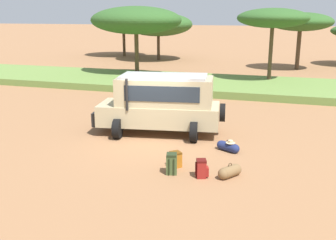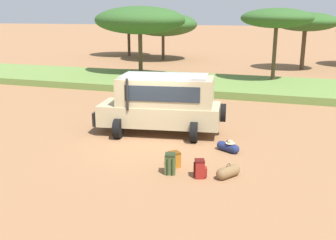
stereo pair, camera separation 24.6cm
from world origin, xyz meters
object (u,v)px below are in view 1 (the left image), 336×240
backpack_near_rear_wheel (202,169)px  duffel_bag_soft_canvas (230,171)px  safari_vehicle (162,103)px  acacia_tree_left_mid (158,24)px  backpack_beside_front_wheel (175,160)px  acacia_tree_right_mid (273,18)px  acacia_tree_far_left (123,21)px  acacia_tree_far_right (301,22)px  acacia_tree_centre_back (136,20)px  backpack_cluster_center (172,164)px  duffel_bag_low_black_case (228,147)px

backpack_near_rear_wheel → duffel_bag_soft_canvas: (0.81, 0.28, -0.10)m
safari_vehicle → acacia_tree_left_mid: bearing=109.2°
safari_vehicle → duffel_bag_soft_canvas: bearing=-47.3°
backpack_beside_front_wheel → acacia_tree_right_mid: size_ratio=0.10×
acacia_tree_far_left → acacia_tree_right_mid: bearing=-41.0°
acacia_tree_far_left → acacia_tree_far_right: 20.38m
acacia_tree_centre_back → backpack_beside_front_wheel: bearing=-64.2°
acacia_tree_left_mid → acacia_tree_far_right: 14.66m
acacia_tree_centre_back → acacia_tree_far_right: acacia_tree_centre_back is taller
duffel_bag_soft_canvas → acacia_tree_far_left: size_ratio=0.11×
backpack_near_rear_wheel → acacia_tree_left_mid: bearing=111.3°
duffel_bag_soft_canvas → acacia_tree_left_mid: acacia_tree_left_mid is taller
backpack_beside_front_wheel → duffel_bag_soft_canvas: backpack_beside_front_wheel is taller
acacia_tree_far_left → acacia_tree_right_mid: (17.61, -15.31, 0.52)m
backpack_beside_front_wheel → acacia_tree_far_left: 35.53m
safari_vehicle → duffel_bag_soft_canvas: safari_vehicle is taller
backpack_cluster_center → acacia_tree_right_mid: 17.52m
backpack_beside_front_wheel → safari_vehicle: bearing=115.2°
acacia_tree_left_mid → backpack_beside_front_wheel: bearing=-70.0°
safari_vehicle → duffel_bag_soft_canvas: 5.18m
duffel_bag_soft_canvas → acacia_tree_centre_back: 20.11m
backpack_cluster_center → duffel_bag_low_black_case: bearing=62.6°
safari_vehicle → acacia_tree_centre_back: size_ratio=0.79×
safari_vehicle → backpack_near_rear_wheel: 4.88m
acacia_tree_centre_back → acacia_tree_far_left: bearing=117.1°
backpack_cluster_center → acacia_tree_right_mid: size_ratio=0.13×
acacia_tree_centre_back → acacia_tree_right_mid: bearing=-2.2°
acacia_tree_far_right → duffel_bag_low_black_case: bearing=-95.7°
backpack_near_rear_wheel → acacia_tree_far_right: size_ratio=0.10×
acacia_tree_far_left → acacia_tree_left_mid: acacia_tree_far_left is taller
acacia_tree_far_left → acacia_tree_left_mid: 5.85m
acacia_tree_left_mid → backpack_near_rear_wheel: bearing=-68.7°
acacia_tree_left_mid → acacia_tree_centre_back: (2.45, -12.25, 0.62)m
backpack_beside_front_wheel → acacia_tree_left_mid: (-10.52, 28.96, 3.49)m
acacia_tree_far_right → acacia_tree_centre_back: bearing=-143.0°
acacia_tree_far_left → acacia_tree_centre_back: bearing=-62.9°
duffel_bag_low_black_case → acacia_tree_centre_back: 17.97m
backpack_cluster_center → duffel_bag_low_black_case: size_ratio=0.76×
acacia_tree_far_right → acacia_tree_right_mid: bearing=-101.3°
safari_vehicle → acacia_tree_far_left: size_ratio=0.72×
backpack_cluster_center → acacia_tree_far_left: size_ratio=0.09×
duffel_bag_low_black_case → acacia_tree_far_left: acacia_tree_far_left is taller
acacia_tree_centre_back → acacia_tree_far_right: size_ratio=1.25×
acacia_tree_right_mid → acacia_tree_far_right: size_ratio=0.94×
backpack_cluster_center → duffel_bag_soft_canvas: bearing=9.0°
duffel_bag_low_black_case → acacia_tree_far_left: bearing=120.0°
backpack_near_rear_wheel → duffel_bag_low_black_case: (0.39, 2.59, -0.10)m
backpack_cluster_center → duffel_bag_soft_canvas: (1.77, 0.28, -0.14)m
acacia_tree_centre_back → acacia_tree_far_right: (11.82, 8.90, -0.22)m
backpack_cluster_center → duffel_bag_soft_canvas: backpack_cluster_center is taller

